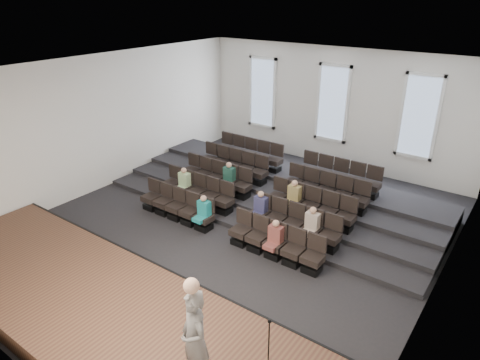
{
  "coord_description": "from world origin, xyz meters",
  "views": [
    {
      "loc": [
        7.22,
        -9.55,
        7.03
      ],
      "look_at": [
        -0.09,
        0.5,
        1.5
      ],
      "focal_mm": 32.0,
      "sensor_mm": 36.0,
      "label": 1
    }
  ],
  "objects": [
    {
      "name": "ground",
      "position": [
        0.0,
        0.0,
        0.0
      ],
      "size": [
        14.0,
        14.0,
        0.0
      ],
      "primitive_type": "plane",
      "color": "black",
      "rests_on": "ground"
    },
    {
      "name": "wall_right",
      "position": [
        6.02,
        0.0,
        2.5
      ],
      "size": [
        0.04,
        14.0,
        5.0
      ],
      "primitive_type": "cube",
      "color": "silver",
      "rests_on": "ground"
    },
    {
      "name": "ceiling",
      "position": [
        0.0,
        0.0,
        5.01
      ],
      "size": [
        12.0,
        14.0,
        0.02
      ],
      "primitive_type": "cube",
      "color": "white",
      "rests_on": "ground"
    },
    {
      "name": "stage_lip",
      "position": [
        0.0,
        -3.33,
        0.25
      ],
      "size": [
        11.8,
        0.06,
        0.52
      ],
      "primitive_type": "cube",
      "color": "black",
      "rests_on": "ground"
    },
    {
      "name": "audience",
      "position": [
        0.28,
        0.45,
        0.83
      ],
      "size": [
        5.45,
        2.64,
        1.1
      ],
      "color": "teal",
      "rests_on": "seating_rows"
    },
    {
      "name": "windows",
      "position": [
        0.0,
        6.95,
        2.7
      ],
      "size": [
        8.44,
        0.1,
        3.24
      ],
      "color": "white",
      "rests_on": "wall_back"
    },
    {
      "name": "stage",
      "position": [
        0.0,
        -5.1,
        0.25
      ],
      "size": [
        11.8,
        3.6,
        0.5
      ],
      "primitive_type": "cube",
      "color": "#503622",
      "rests_on": "ground"
    },
    {
      "name": "seating_rows",
      "position": [
        -0.0,
        1.54,
        0.68
      ],
      "size": [
        6.8,
        4.7,
        1.67
      ],
      "color": "black",
      "rests_on": "ground"
    },
    {
      "name": "wall_back",
      "position": [
        0.0,
        7.02,
        2.5
      ],
      "size": [
        12.0,
        0.04,
        5.0
      ],
      "primitive_type": "cube",
      "color": "silver",
      "rests_on": "ground"
    },
    {
      "name": "wall_left",
      "position": [
        -6.02,
        0.0,
        2.5
      ],
      "size": [
        0.04,
        14.0,
        5.0
      ],
      "primitive_type": "cube",
      "color": "silver",
      "rests_on": "ground"
    },
    {
      "name": "risers",
      "position": [
        0.0,
        3.17,
        0.2
      ],
      "size": [
        11.8,
        4.8,
        0.6
      ],
      "color": "black",
      "rests_on": "ground"
    },
    {
      "name": "speaker",
      "position": [
        3.24,
        -5.44,
        1.47
      ],
      "size": [
        0.84,
        0.71,
        1.95
      ],
      "primitive_type": "imported",
      "rotation": [
        0.0,
        0.0,
        -0.42
      ],
      "color": "slate",
      "rests_on": "stage"
    }
  ]
}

